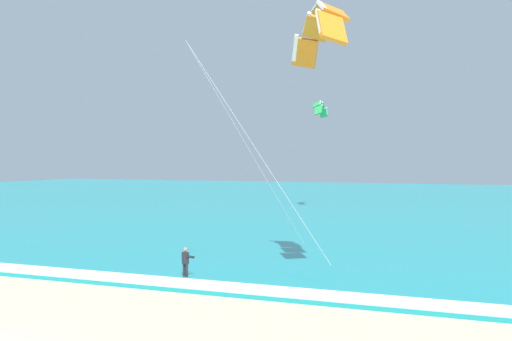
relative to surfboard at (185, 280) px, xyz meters
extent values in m
cube|color=teal|center=(-1.39, 57.53, 0.07)|extent=(200.00, 120.00, 0.20)
cube|color=white|center=(-1.39, -1.47, 0.19)|extent=(200.00, 1.89, 0.04)
ellipsoid|color=yellow|center=(0.00, 0.00, 0.00)|extent=(0.94, 1.46, 0.05)
cube|color=black|center=(0.00, 0.23, 0.04)|extent=(0.17, 0.12, 0.04)
cube|color=black|center=(0.00, -0.23, 0.04)|extent=(0.17, 0.12, 0.04)
cylinder|color=#232328|center=(-0.09, 0.04, 0.39)|extent=(0.14, 0.14, 0.84)
cylinder|color=#232328|center=(0.09, -0.04, 0.39)|extent=(0.14, 0.14, 0.84)
cube|color=#232328|center=(0.00, 0.00, 1.11)|extent=(0.39, 0.32, 0.60)
sphere|color=#9E704C|center=(0.00, 0.00, 1.55)|extent=(0.22, 0.22, 0.22)
cylinder|color=#232328|center=(-0.10, 0.22, 1.16)|extent=(0.28, 0.50, 0.22)
cylinder|color=#232328|center=(0.23, 0.08, 1.16)|extent=(0.28, 0.50, 0.22)
cylinder|color=black|center=(0.15, 0.35, 1.16)|extent=(0.52, 0.24, 0.04)
cube|color=#3F3F42|center=(0.05, 0.11, 0.89)|extent=(0.14, 0.12, 0.10)
cube|color=orange|center=(7.41, 0.35, 12.16)|extent=(1.55, 1.89, 1.75)
cube|color=white|center=(6.92, 0.09, 12.43)|extent=(0.67, 1.04, 1.42)
cube|color=orange|center=(7.15, 1.73, 13.28)|extent=(1.83, 2.14, 1.36)
cube|color=white|center=(6.65, 1.47, 13.54)|extent=(0.89, 1.41, 0.92)
cube|color=orange|center=(6.47, 3.34, 13.68)|extent=(1.97, 2.11, 0.66)
cube|color=white|center=(5.98, 3.09, 13.94)|extent=(0.96, 1.53, 0.22)
cube|color=orange|center=(5.54, 4.83, 13.28)|extent=(1.94, 1.84, 1.36)
cube|color=white|center=(5.05, 4.57, 13.54)|extent=(0.86, 1.40, 0.92)
cube|color=orange|center=(4.57, 5.85, 12.16)|extent=(1.76, 1.29, 1.75)
cube|color=white|center=(4.08, 5.59, 12.43)|extent=(0.64, 0.98, 1.42)
cylinder|color=#B2B2B7|center=(3.63, 0.35, 6.67)|extent=(7.58, 0.02, 11.00)
cylinder|color=#B2B2B7|center=(2.21, 3.10, 6.67)|extent=(4.74, 5.52, 11.00)
cube|color=green|center=(-3.65, 43.32, 11.83)|extent=(0.95, 1.16, 1.24)
cube|color=white|center=(-3.29, 43.35, 12.05)|extent=(0.24, 0.76, 0.98)
cube|color=green|center=(-3.90, 42.36, 12.56)|extent=(0.99, 1.33, 1.00)
cube|color=white|center=(-3.54, 42.40, 12.78)|extent=(0.27, 1.04, 0.64)
cube|color=green|center=(-3.91, 41.16, 12.83)|extent=(1.01, 1.22, 0.53)
cube|color=white|center=(-3.55, 41.20, 13.05)|extent=(0.28, 1.10, 0.16)
cube|color=green|center=(-3.68, 39.98, 12.56)|extent=(1.01, 1.18, 1.00)
cube|color=white|center=(-3.32, 40.02, 12.78)|extent=(0.27, 1.02, 0.64)
cube|color=green|center=(-3.25, 39.09, 11.83)|extent=(0.99, 1.01, 1.24)
cube|color=white|center=(-2.89, 39.13, 12.05)|extent=(0.23, 0.74, 0.98)
camera|label=1|loc=(13.51, -25.52, 6.10)|focal=39.99mm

